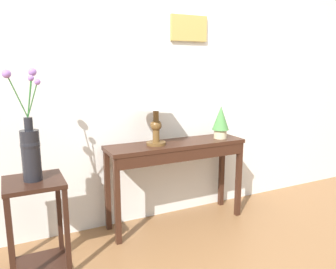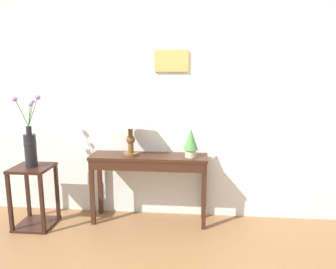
{
  "view_description": "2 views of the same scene",
  "coord_description": "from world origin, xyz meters",
  "px_view_note": "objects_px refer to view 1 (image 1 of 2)",
  "views": [
    {
      "loc": [
        -1.44,
        -1.43,
        1.46
      ],
      "look_at": [
        -0.11,
        1.27,
        0.84
      ],
      "focal_mm": 35.53,
      "sensor_mm": 36.0,
      "label": 1
    },
    {
      "loc": [
        0.44,
        -2.16,
        1.65
      ],
      "look_at": [
        0.13,
        1.24,
        1.0
      ],
      "focal_mm": 33.55,
      "sensor_mm": 36.0,
      "label": 2
    }
  ],
  "objects_px": {
    "table_lamp": "(156,99)",
    "pedestal_stand_left": "(37,226)",
    "flower_vase_tall": "(30,147)",
    "console_table": "(177,156)",
    "potted_plant_on_console": "(221,121)"
  },
  "relations": [
    {
      "from": "table_lamp",
      "to": "pedestal_stand_left",
      "type": "bearing_deg",
      "value": -167.51
    },
    {
      "from": "pedestal_stand_left",
      "to": "flower_vase_tall",
      "type": "height_order",
      "value": "flower_vase_tall"
    },
    {
      "from": "console_table",
      "to": "pedestal_stand_left",
      "type": "distance_m",
      "value": 1.29
    },
    {
      "from": "pedestal_stand_left",
      "to": "potted_plant_on_console",
      "type": "bearing_deg",
      "value": 6.74
    },
    {
      "from": "pedestal_stand_left",
      "to": "flower_vase_tall",
      "type": "relative_size",
      "value": 0.9
    },
    {
      "from": "table_lamp",
      "to": "flower_vase_tall",
      "type": "relative_size",
      "value": 0.71
    },
    {
      "from": "table_lamp",
      "to": "potted_plant_on_console",
      "type": "bearing_deg",
      "value": -2.49
    },
    {
      "from": "table_lamp",
      "to": "console_table",
      "type": "bearing_deg",
      "value": -6.34
    },
    {
      "from": "console_table",
      "to": "potted_plant_on_console",
      "type": "relative_size",
      "value": 4.17
    },
    {
      "from": "console_table",
      "to": "flower_vase_tall",
      "type": "height_order",
      "value": "flower_vase_tall"
    },
    {
      "from": "potted_plant_on_console",
      "to": "pedestal_stand_left",
      "type": "height_order",
      "value": "potted_plant_on_console"
    },
    {
      "from": "flower_vase_tall",
      "to": "potted_plant_on_console",
      "type": "bearing_deg",
      "value": 6.68
    },
    {
      "from": "console_table",
      "to": "table_lamp",
      "type": "relative_size",
      "value": 2.39
    },
    {
      "from": "potted_plant_on_console",
      "to": "pedestal_stand_left",
      "type": "bearing_deg",
      "value": -173.26
    },
    {
      "from": "console_table",
      "to": "pedestal_stand_left",
      "type": "relative_size",
      "value": 1.89
    }
  ]
}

